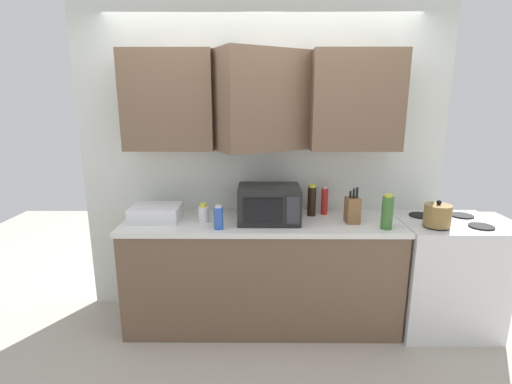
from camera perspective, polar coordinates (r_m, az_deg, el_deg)
name	(u,v)px	position (r m, az deg, el deg)	size (l,w,h in m)	color
ground_plane	(262,380)	(2.82, 0.98, -26.67)	(8.00, 8.00, 0.00)	#B2A899
wall_back_with_cabinets	(262,133)	(3.09, 0.92, 8.96)	(3.06, 0.63, 2.60)	silver
counter_run	(262,272)	(3.16, 0.88, -12.09)	(2.19, 0.63, 0.90)	brown
stove_range	(443,274)	(3.49, 26.52, -11.05)	(0.76, 0.64, 0.91)	silver
kettle	(437,215)	(3.12, 25.85, -3.19)	(0.20, 0.20, 0.20)	olive
microwave	(269,204)	(2.94, 1.98, -1.82)	(0.48, 0.37, 0.28)	black
dish_rack	(156,213)	(3.09, -14.92, -3.09)	(0.38, 0.30, 0.12)	silver
knife_block	(352,210)	(3.00, 14.44, -2.63)	(0.11, 0.13, 0.28)	brown
bottle_blue_cleaner	(219,218)	(2.78, -5.72, -3.91)	(0.07, 0.07, 0.18)	#2D56B7
bottle_green_oil	(387,212)	(2.93, 19.30, -2.95)	(0.08, 0.08, 0.26)	#386B2D
bottle_white_jar	(204,214)	(2.96, -7.97, -3.29)	(0.08, 0.08, 0.15)	white
bottle_red_sauce	(324,201)	(3.18, 10.35, -1.35)	(0.06, 0.06, 0.24)	red
bottle_soy_dark	(312,201)	(3.12, 8.46, -1.30)	(0.07, 0.07, 0.26)	black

